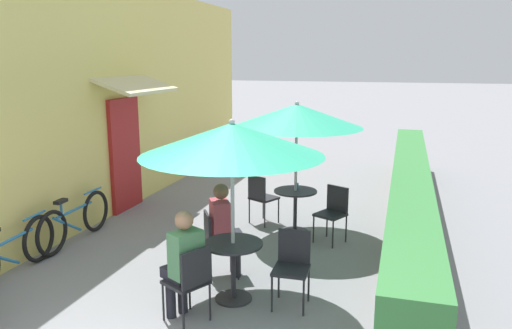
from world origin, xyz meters
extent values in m
cube|color=#E0CC6B|center=(-2.55, 5.62, 2.10)|extent=(0.24, 11.25, 4.20)
cube|color=maroon|center=(-2.39, 5.06, 1.05)|extent=(0.08, 0.96, 2.10)
cube|color=beige|center=(-2.08, 5.06, 2.35)|extent=(0.78, 1.80, 0.30)
cube|color=tan|center=(2.75, 5.52, 0.23)|extent=(0.44, 10.25, 0.45)
cube|color=#387A3D|center=(2.75, 5.52, 0.73)|extent=(0.60, 9.73, 0.56)
cylinder|color=#28282D|center=(0.76, 2.15, 0.01)|extent=(0.44, 0.44, 0.02)
cylinder|color=#28282D|center=(0.76, 2.15, 0.36)|extent=(0.06, 0.06, 0.69)
cylinder|color=#28282D|center=(0.76, 2.15, 0.70)|extent=(0.70, 0.70, 0.02)
cylinder|color=#B7B7BC|center=(0.76, 2.15, 1.03)|extent=(0.04, 0.04, 2.07)
cone|color=#2DAD84|center=(0.76, 2.15, 1.93)|extent=(2.09, 2.09, 0.37)
sphere|color=#B7B7BC|center=(0.76, 2.15, 2.13)|extent=(0.07, 0.07, 0.07)
cube|color=#232328|center=(1.45, 2.17, 0.45)|extent=(0.41, 0.41, 0.04)
cube|color=#232328|center=(1.44, 2.35, 0.66)|extent=(0.38, 0.04, 0.42)
cylinder|color=#232328|center=(1.27, 1.98, 0.23)|extent=(0.02, 0.02, 0.45)
cylinder|color=#232328|center=(1.63, 1.99, 0.23)|extent=(0.02, 0.02, 0.45)
cylinder|color=#232328|center=(1.26, 2.34, 0.23)|extent=(0.02, 0.02, 0.45)
cylinder|color=#232328|center=(1.62, 2.35, 0.23)|extent=(0.02, 0.02, 0.45)
cube|color=#232328|center=(0.40, 2.73, 0.45)|extent=(0.55, 0.55, 0.04)
cube|color=#232328|center=(0.24, 2.64, 0.66)|extent=(0.22, 0.34, 0.42)
cylinder|color=#232328|center=(0.64, 2.68, 0.23)|extent=(0.02, 0.02, 0.45)
cylinder|color=#232328|center=(0.45, 2.98, 0.23)|extent=(0.02, 0.02, 0.45)
cylinder|color=#232328|center=(0.34, 2.49, 0.23)|extent=(0.02, 0.02, 0.45)
cylinder|color=#232328|center=(0.15, 2.79, 0.23)|extent=(0.02, 0.02, 0.45)
cylinder|color=#23232D|center=(0.59, 2.76, 0.24)|extent=(0.11, 0.11, 0.47)
cylinder|color=#23232D|center=(0.51, 2.90, 0.24)|extent=(0.11, 0.11, 0.47)
cube|color=#23232D|center=(0.47, 2.78, 0.53)|extent=(0.46, 0.44, 0.12)
cube|color=#AD424C|center=(0.38, 2.72, 0.78)|extent=(0.37, 0.40, 0.50)
sphere|color=brown|center=(0.40, 2.73, 1.15)|extent=(0.20, 0.20, 0.20)
cube|color=#232328|center=(0.43, 1.54, 0.45)|extent=(0.54, 0.54, 0.04)
cube|color=#232328|center=(0.59, 1.45, 0.66)|extent=(0.21, 0.35, 0.42)
cylinder|color=#232328|center=(0.36, 1.78, 0.23)|extent=(0.02, 0.02, 0.45)
cylinder|color=#232328|center=(0.19, 1.47, 0.23)|extent=(0.02, 0.02, 0.45)
cylinder|color=#232328|center=(0.67, 1.61, 0.23)|extent=(0.02, 0.02, 0.45)
cylinder|color=#232328|center=(0.50, 1.30, 0.23)|extent=(0.02, 0.02, 0.45)
cylinder|color=#23232D|center=(0.31, 1.69, 0.24)|extent=(0.11, 0.11, 0.47)
cylinder|color=#23232D|center=(0.23, 1.55, 0.24)|extent=(0.11, 0.11, 0.47)
cube|color=#23232D|center=(0.35, 1.58, 0.53)|extent=(0.46, 0.43, 0.12)
cube|color=#4C8456|center=(0.45, 1.53, 0.78)|extent=(0.36, 0.40, 0.50)
sphere|color=#A87556|center=(0.43, 1.54, 1.15)|extent=(0.20, 0.20, 0.20)
cylinder|color=#28282D|center=(0.96, 4.66, 0.01)|extent=(0.44, 0.44, 0.02)
cylinder|color=#28282D|center=(0.96, 4.66, 0.36)|extent=(0.06, 0.06, 0.69)
cylinder|color=#28282D|center=(0.96, 4.66, 0.70)|extent=(0.70, 0.70, 0.02)
cylinder|color=#B7B7BC|center=(0.96, 4.66, 1.03)|extent=(0.04, 0.04, 2.07)
cone|color=#2DAD84|center=(0.96, 4.66, 1.93)|extent=(2.09, 2.09, 0.37)
sphere|color=#B7B7BC|center=(0.96, 4.66, 2.13)|extent=(0.07, 0.07, 0.07)
cube|color=#232328|center=(1.58, 4.36, 0.45)|extent=(0.54, 0.54, 0.04)
cube|color=#232328|center=(1.66, 4.52, 0.66)|extent=(0.35, 0.20, 0.42)
cylinder|color=#232328|center=(1.34, 4.27, 0.23)|extent=(0.02, 0.02, 0.45)
cylinder|color=#232328|center=(1.66, 4.11, 0.23)|extent=(0.02, 0.02, 0.45)
cylinder|color=#232328|center=(1.50, 4.60, 0.23)|extent=(0.02, 0.02, 0.45)
cylinder|color=#232328|center=(1.82, 4.44, 0.23)|extent=(0.02, 0.02, 0.45)
cube|color=#232328|center=(0.34, 4.97, 0.45)|extent=(0.54, 0.54, 0.04)
cube|color=#232328|center=(0.26, 4.80, 0.66)|extent=(0.35, 0.20, 0.42)
cylinder|color=#232328|center=(0.58, 5.05, 0.23)|extent=(0.02, 0.02, 0.45)
cylinder|color=#232328|center=(0.26, 5.21, 0.23)|extent=(0.02, 0.02, 0.45)
cylinder|color=#232328|center=(0.42, 4.73, 0.23)|extent=(0.02, 0.02, 0.45)
cylinder|color=#232328|center=(0.10, 4.89, 0.23)|extent=(0.02, 0.02, 0.45)
cylinder|color=teal|center=(0.95, 4.79, 0.76)|extent=(0.07, 0.07, 0.09)
torus|color=black|center=(-2.24, 2.45, 0.34)|extent=(0.11, 0.67, 0.67)
cylinder|color=#236BA8|center=(-2.20, 1.89, 0.52)|extent=(0.10, 0.87, 0.04)
cylinder|color=#236BA8|center=(-2.19, 1.70, 0.35)|extent=(0.09, 0.64, 0.42)
cylinder|color=#236BA8|center=(-2.24, 2.41, 0.69)|extent=(0.06, 0.46, 0.03)
torus|color=black|center=(-2.22, 3.79, 0.34)|extent=(0.07, 0.68, 0.68)
torus|color=black|center=(-2.20, 2.68, 0.34)|extent=(0.07, 0.68, 0.68)
cylinder|color=#236BA8|center=(-2.21, 3.23, 0.53)|extent=(0.06, 0.87, 0.04)
cylinder|color=#236BA8|center=(-2.21, 3.04, 0.36)|extent=(0.05, 0.64, 0.42)
cylinder|color=#236BA8|center=(-2.20, 2.93, 0.63)|extent=(0.04, 0.04, 0.24)
cube|color=black|center=(-2.20, 2.93, 0.75)|extent=(0.10, 0.22, 0.05)
cylinder|color=#236BA8|center=(-2.22, 3.75, 0.70)|extent=(0.04, 0.46, 0.03)
camera|label=1|loc=(2.58, -3.03, 2.81)|focal=35.00mm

